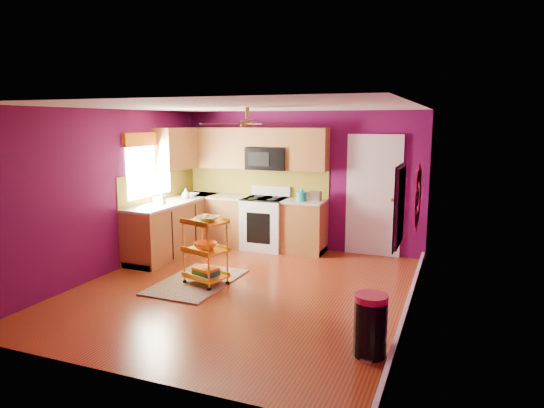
% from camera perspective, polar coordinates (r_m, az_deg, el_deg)
% --- Properties ---
extents(ground, '(5.00, 5.00, 0.00)m').
position_cam_1_polar(ground, '(6.86, -3.43, -10.03)').
color(ground, maroon).
rests_on(ground, ground).
extents(room_envelope, '(4.54, 5.04, 2.52)m').
position_cam_1_polar(room_envelope, '(6.48, -3.36, 3.66)').
color(room_envelope, '#580A43').
rests_on(room_envelope, ground).
extents(lower_cabinets, '(2.81, 2.31, 0.94)m').
position_cam_1_polar(lower_cabinets, '(8.88, -6.43, -2.58)').
color(lower_cabinets, brown).
rests_on(lower_cabinets, ground).
extents(electric_range, '(0.76, 0.66, 1.13)m').
position_cam_1_polar(electric_range, '(8.86, -0.79, -2.23)').
color(electric_range, white).
rests_on(electric_range, ground).
extents(upper_cabinetry, '(2.80, 2.30, 1.26)m').
position_cam_1_polar(upper_cabinetry, '(8.97, -4.93, 6.37)').
color(upper_cabinetry, brown).
rests_on(upper_cabinetry, ground).
extents(left_window, '(0.08, 1.35, 1.08)m').
position_cam_1_polar(left_window, '(8.51, -14.25, 5.52)').
color(left_window, white).
rests_on(left_window, ground).
extents(panel_door, '(0.95, 0.11, 2.15)m').
position_cam_1_polar(panel_door, '(8.53, 11.88, 0.80)').
color(panel_door, white).
rests_on(panel_door, ground).
extents(right_wall_art, '(0.04, 2.74, 1.04)m').
position_cam_1_polar(right_wall_art, '(5.60, 16.02, 0.40)').
color(right_wall_art, black).
rests_on(right_wall_art, ground).
extents(ceiling_fan, '(1.01, 1.01, 0.26)m').
position_cam_1_polar(ceiling_fan, '(6.64, -2.90, 9.50)').
color(ceiling_fan, '#BF8C3F').
rests_on(ceiling_fan, ground).
extents(shag_rug, '(0.97, 1.56, 0.02)m').
position_cam_1_polar(shag_rug, '(7.21, -8.85, -9.03)').
color(shag_rug, '#311C10').
rests_on(shag_rug, ground).
extents(rolling_cart, '(0.68, 0.58, 1.04)m').
position_cam_1_polar(rolling_cart, '(6.96, -7.81, -5.19)').
color(rolling_cart, yellow).
rests_on(rolling_cart, ground).
extents(trash_can, '(0.36, 0.38, 0.63)m').
position_cam_1_polar(trash_can, '(5.05, 11.50, -13.81)').
color(trash_can, black).
rests_on(trash_can, ground).
extents(teal_kettle, '(0.18, 0.18, 0.21)m').
position_cam_1_polar(teal_kettle, '(8.49, 3.51, 0.94)').
color(teal_kettle, '#169EAA').
rests_on(teal_kettle, lower_cabinets).
extents(toaster, '(0.22, 0.15, 0.18)m').
position_cam_1_polar(toaster, '(8.49, 5.04, 0.97)').
color(toaster, beige).
rests_on(toaster, lower_cabinets).
extents(soap_bottle_a, '(0.10, 0.10, 0.21)m').
position_cam_1_polar(soap_bottle_a, '(8.34, -12.83, 0.71)').
color(soap_bottle_a, '#EA3F72').
rests_on(soap_bottle_a, lower_cabinets).
extents(soap_bottle_b, '(0.14, 0.14, 0.18)m').
position_cam_1_polar(soap_bottle_b, '(8.86, -10.12, 1.22)').
color(soap_bottle_b, white).
rests_on(soap_bottle_b, lower_cabinets).
extents(counter_dish, '(0.23, 0.23, 0.06)m').
position_cam_1_polar(counter_dish, '(9.14, -9.34, 1.10)').
color(counter_dish, white).
rests_on(counter_dish, lower_cabinets).
extents(counter_cup, '(0.14, 0.14, 0.11)m').
position_cam_1_polar(counter_cup, '(8.49, -13.41, 0.49)').
color(counter_cup, white).
rests_on(counter_cup, lower_cabinets).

